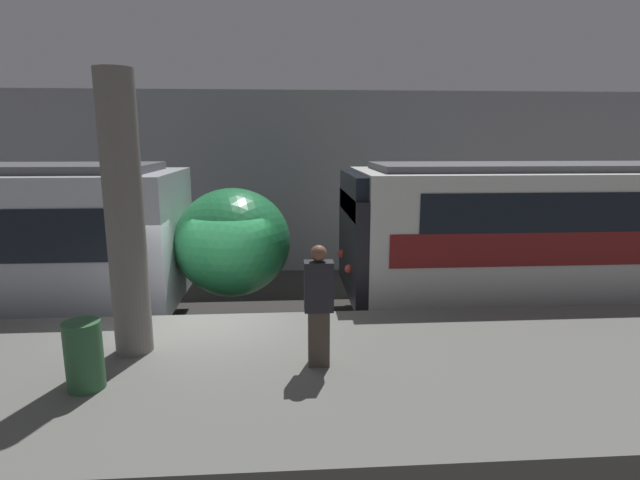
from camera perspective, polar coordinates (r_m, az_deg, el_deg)
name	(u,v)px	position (r m, az deg, el deg)	size (l,w,h in m)	color
ground_plane	(210,369)	(9.33, -12.41, -14.22)	(120.00, 120.00, 0.00)	#33302D
platform	(186,406)	(7.24, -15.12, -17.81)	(40.00, 4.25, 1.02)	slate
station_rear_barrier	(239,183)	(15.14, -9.20, 6.40)	(50.00, 0.15, 5.39)	gray
support_pillar_near	(125,217)	(7.29, -21.42, 2.48)	(0.51, 0.51, 3.88)	slate
person_waiting	(319,303)	(6.60, -0.15, -7.22)	(0.38, 0.24, 1.65)	#473D33
trash_bin	(84,355)	(6.79, -25.36, -11.83)	(0.44, 0.44, 0.85)	#2D5B38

